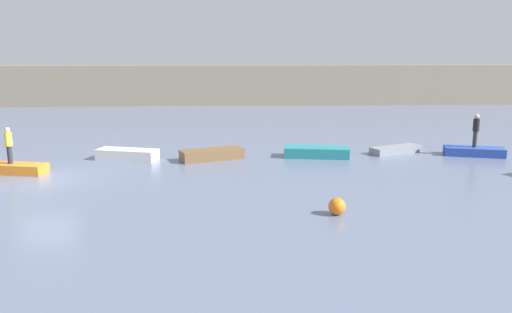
{
  "coord_description": "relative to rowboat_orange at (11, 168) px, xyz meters",
  "views": [
    {
      "loc": [
        8.2,
        -21.63,
        5.57
      ],
      "look_at": [
        9.19,
        1.06,
        0.71
      ],
      "focal_mm": 35.69,
      "sensor_mm": 36.0,
      "label": 1
    }
  ],
  "objects": [
    {
      "name": "person_dark_shirt",
      "position": [
        22.75,
        2.86,
        1.21
      ],
      "size": [
        0.32,
        0.32,
        1.75
      ],
      "color": "#38332D",
      "rests_on": "rowboat_blue"
    },
    {
      "name": "rowboat_teal",
      "position": [
        14.39,
        2.83,
        0.04
      ],
      "size": [
        3.47,
        1.65,
        0.53
      ],
      "primitive_type": "cube",
      "rotation": [
        0.0,
        0.0,
        -0.15
      ],
      "color": "teal",
      "rests_on": "ground_plane"
    },
    {
      "name": "mooring_buoy",
      "position": [
        13.59,
        -6.47,
        0.07
      ],
      "size": [
        0.59,
        0.59,
        0.59
      ],
      "primitive_type": "sphere",
      "color": "orange",
      "rests_on": "ground_plane"
    },
    {
      "name": "embankment_wall",
      "position": [
        1.92,
        27.43,
        1.73
      ],
      "size": [
        80.0,
        1.2,
        3.91
      ],
      "primitive_type": "cube",
      "color": "gray",
      "rests_on": "ground_plane"
    },
    {
      "name": "rowboat_grey",
      "position": [
        18.86,
        3.72,
        -0.04
      ],
      "size": [
        3.04,
        2.0,
        0.36
      ],
      "primitive_type": "cube",
      "rotation": [
        0.0,
        0.0,
        0.41
      ],
      "color": "gray",
      "rests_on": "ground_plane"
    },
    {
      "name": "rowboat_orange",
      "position": [
        0.0,
        0.0,
        0.0
      ],
      "size": [
        3.33,
        1.56,
        0.45
      ],
      "primitive_type": "cube",
      "rotation": [
        0.0,
        0.0,
        -0.2
      ],
      "color": "orange",
      "rests_on": "ground_plane"
    },
    {
      "name": "ground_plane",
      "position": [
        1.92,
        -1.24,
        -0.22
      ],
      "size": [
        120.0,
        120.0,
        0.0
      ],
      "primitive_type": "plane",
      "color": "slate"
    },
    {
      "name": "person_yellow_shirt",
      "position": [
        -0.0,
        0.0,
        1.14
      ],
      "size": [
        0.32,
        0.32,
        1.66
      ],
      "color": "#232838",
      "rests_on": "rowboat_orange"
    },
    {
      "name": "rowboat_white",
      "position": [
        4.7,
        2.58,
        0.05
      ],
      "size": [
        3.23,
        1.82,
        0.55
      ],
      "primitive_type": "cube",
      "rotation": [
        0.0,
        0.0,
        -0.27
      ],
      "color": "white",
      "rests_on": "ground_plane"
    },
    {
      "name": "rowboat_brown",
      "position": [
        8.98,
        2.5,
        0.04
      ],
      "size": [
        3.35,
        2.2,
        0.54
      ],
      "primitive_type": "cube",
      "rotation": [
        0.0,
        0.0,
        0.38
      ],
      "color": "brown",
      "rests_on": "ground_plane"
    },
    {
      "name": "rowboat_blue",
      "position": [
        22.75,
        2.86,
        0.0
      ],
      "size": [
        3.16,
        1.86,
        0.45
      ],
      "primitive_type": "cube",
      "rotation": [
        0.0,
        0.0,
        -0.27
      ],
      "color": "#2B4CAD",
      "rests_on": "ground_plane"
    }
  ]
}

